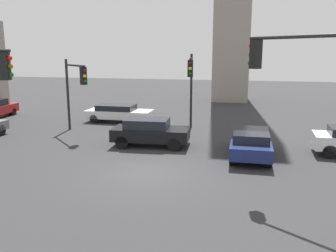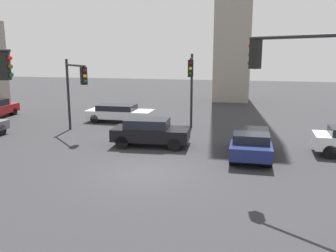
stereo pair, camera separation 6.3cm
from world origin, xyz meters
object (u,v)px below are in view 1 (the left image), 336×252
at_px(traffic_light_0, 314,80).
at_px(traffic_light_1, 75,82).
at_px(car_0, 150,132).
at_px(car_4, 119,113).
at_px(traffic_light_3, 191,78).
at_px(car_7, 251,142).

relative_size(traffic_light_0, traffic_light_1, 1.24).
height_order(car_0, car_4, car_0).
distance_m(traffic_light_0, car_0, 9.88).
relative_size(traffic_light_0, car_0, 1.35).
relative_size(traffic_light_1, car_0, 1.09).
distance_m(traffic_light_1, car_4, 5.13).
bearing_deg(traffic_light_3, traffic_light_1, -78.76).
bearing_deg(traffic_light_1, traffic_light_3, 62.69).
bearing_deg(car_4, traffic_light_3, -20.66).
height_order(traffic_light_3, car_7, traffic_light_3).
bearing_deg(traffic_light_3, car_0, -28.06).
relative_size(car_4, car_7, 1.06).
xyz_separation_m(traffic_light_3, car_4, (-5.67, 1.99, -2.75)).
height_order(traffic_light_1, car_4, traffic_light_1).
relative_size(car_0, car_7, 0.93).
xyz_separation_m(traffic_light_0, traffic_light_1, (-12.33, 7.73, -0.89)).
height_order(car_4, car_7, car_7).
height_order(traffic_light_1, traffic_light_3, traffic_light_3).
relative_size(traffic_light_3, car_4, 1.02).
distance_m(traffic_light_1, car_7, 11.11).
distance_m(traffic_light_3, car_0, 5.11).
bearing_deg(car_7, traffic_light_0, -161.58).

